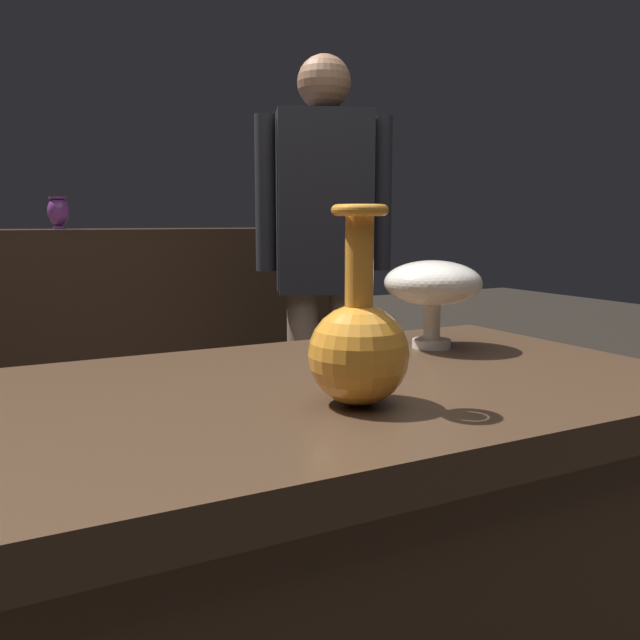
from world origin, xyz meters
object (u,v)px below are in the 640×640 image
at_px(shelf_vase_far_right, 291,220).
at_px(visitor_near_right, 324,250).
at_px(vase_tall_behind, 433,285).
at_px(shelf_vase_center, 59,211).
at_px(vase_centerpiece, 359,344).

distance_m(shelf_vase_far_right, visitor_near_right, 0.94).
distance_m(vase_tall_behind, shelf_vase_center, 2.11).
xyz_separation_m(vase_centerpiece, shelf_vase_center, (-0.04, 2.34, 0.19)).
height_order(vase_centerpiece, visitor_near_right, visitor_near_right).
distance_m(shelf_vase_far_right, shelf_vase_center, 1.04).
xyz_separation_m(vase_tall_behind, shelf_vase_center, (-0.36, 2.07, 0.15)).
bearing_deg(vase_tall_behind, shelf_vase_center, 99.79).
bearing_deg(shelf_vase_far_right, vase_centerpiece, -113.82).
bearing_deg(shelf_vase_far_right, shelf_vase_center, 175.66).
height_order(shelf_vase_far_right, visitor_near_right, visitor_near_right).
height_order(vase_centerpiece, vase_tall_behind, vase_centerpiece).
bearing_deg(vase_tall_behind, vase_centerpiece, -140.06).
distance_m(vase_centerpiece, shelf_vase_center, 2.34).
height_order(shelf_vase_center, visitor_near_right, visitor_near_right).
xyz_separation_m(shelf_vase_far_right, shelf_vase_center, (-1.04, 0.08, 0.03)).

